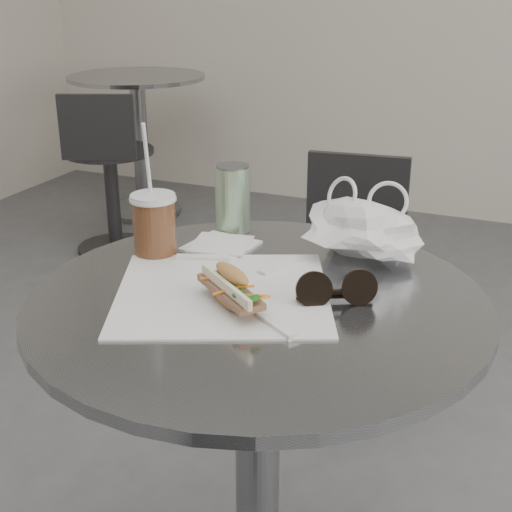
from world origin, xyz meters
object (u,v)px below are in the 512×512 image
at_px(bg_chair, 109,183).
at_px(drink_can, 233,198).
at_px(sunglasses, 336,291).
at_px(cafe_table, 258,435).
at_px(chair_far, 345,298).
at_px(banh_mi, 231,288).
at_px(bg_table, 140,129).
at_px(iced_coffee, 154,224).

xyz_separation_m(bg_chair, drink_can, (1.24, -1.35, 0.46)).
distance_m(bg_chair, drink_can, 1.90).
xyz_separation_m(sunglasses, drink_can, (-0.30, 0.26, 0.04)).
distance_m(cafe_table, chair_far, 0.91).
distance_m(cafe_table, banh_mi, 0.31).
height_order(chair_far, drink_can, drink_can).
bearing_deg(cafe_table, chair_far, 96.17).
bearing_deg(drink_can, chair_far, 82.99).
bearing_deg(sunglasses, drink_can, 109.36).
bearing_deg(sunglasses, bg_table, 98.48).
bearing_deg(bg_chair, banh_mi, -72.73).
bearing_deg(bg_chair, bg_table, 85.43).
bearing_deg(iced_coffee, sunglasses, -11.38).
bearing_deg(chair_far, sunglasses, 97.84).
relative_size(cafe_table, banh_mi, 3.98).
bearing_deg(cafe_table, banh_mi, -112.96).
distance_m(cafe_table, bg_table, 2.72).
height_order(banh_mi, iced_coffee, iced_coffee).
xyz_separation_m(bg_table, drink_can, (1.43, -1.92, 0.34)).
height_order(chair_far, sunglasses, sunglasses).
bearing_deg(chair_far, iced_coffee, 72.75).
distance_m(bg_chair, banh_mi, 2.23).
height_order(bg_table, chair_far, bg_table).
xyz_separation_m(chair_far, sunglasses, (0.22, -0.88, 0.43)).
relative_size(cafe_table, bg_chair, 1.00).
distance_m(banh_mi, sunglasses, 0.17).
distance_m(bg_table, sunglasses, 2.79).
relative_size(chair_far, bg_chair, 0.96).
height_order(banh_mi, sunglasses, banh_mi).
relative_size(bg_table, banh_mi, 3.88).
distance_m(bg_table, bg_chair, 0.61).
relative_size(bg_chair, iced_coffee, 3.04).
distance_m(banh_mi, iced_coffee, 0.27).
xyz_separation_m(cafe_table, sunglasses, (0.13, 0.02, 0.30)).
height_order(cafe_table, bg_table, same).
bearing_deg(banh_mi, bg_chair, 168.18).
xyz_separation_m(chair_far, banh_mi, (0.07, -0.95, 0.44)).
bearing_deg(bg_table, iced_coffee, -57.29).
bearing_deg(sunglasses, chair_far, 74.37).
xyz_separation_m(cafe_table, drink_can, (-0.17, 0.28, 0.34)).
bearing_deg(drink_can, bg_table, 126.62).
distance_m(bg_chair, iced_coffee, 1.98).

